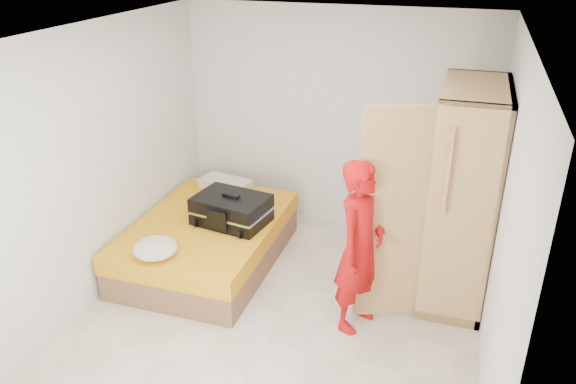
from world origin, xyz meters
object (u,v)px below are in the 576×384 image
(bed, at_px, (208,241))
(wardrobe, at_px, (457,202))
(suitcase, at_px, (231,210))
(round_cushion, at_px, (155,248))
(person, at_px, (360,247))

(bed, bearing_deg, wardrobe, 4.73)
(suitcase, distance_m, round_cushion, 0.95)
(person, xyz_separation_m, round_cushion, (-1.90, -0.24, -0.22))
(bed, distance_m, wardrobe, 2.62)
(bed, relative_size, suitcase, 2.43)
(bed, distance_m, person, 1.92)
(person, xyz_separation_m, suitcase, (-1.48, 0.61, -0.16))
(bed, relative_size, round_cushion, 4.77)
(wardrobe, relative_size, person, 1.31)
(person, bearing_deg, wardrobe, -25.92)
(wardrobe, bearing_deg, bed, -175.27)
(suitcase, xyz_separation_m, round_cushion, (-0.42, -0.85, -0.07))
(person, bearing_deg, bed, 91.20)
(bed, distance_m, round_cushion, 0.87)
(wardrobe, bearing_deg, round_cushion, -159.37)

